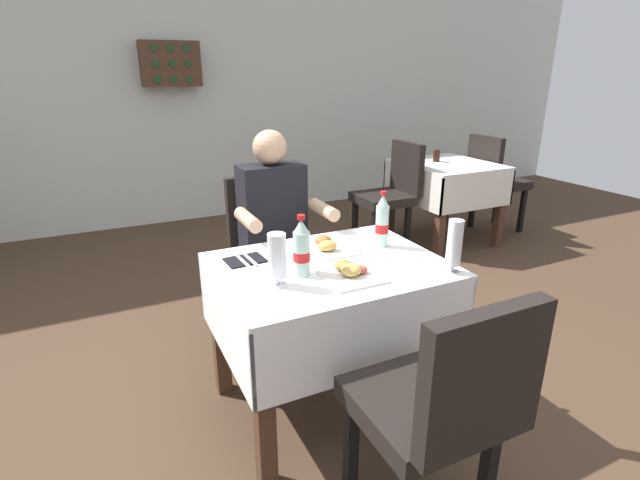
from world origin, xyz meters
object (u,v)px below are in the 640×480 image
main_dining_table (329,301)px  cola_bottle_primary (382,222)px  chair_far_diner_seat (271,249)px  beer_glass_middle (277,258)px  plate_far_diner (326,246)px  background_dining_table (445,183)px  seated_diner_far (276,229)px  plate_near_camera (351,272)px  beer_glass_left (454,246)px  wall_bottle_rack (170,64)px  cola_bottle_secondary (302,249)px  napkin_cutlery_set (245,260)px  background_chair_left (391,190)px  background_chair_right (494,178)px  chair_near_camera_side (440,405)px  background_table_tumbler (437,156)px

main_dining_table → cola_bottle_primary: (0.33, 0.09, 0.31)m
chair_far_diner_seat → beer_glass_middle: chair_far_diner_seat is taller
plate_far_diner → background_dining_table: size_ratio=0.29×
background_dining_table → seated_diner_far: bearing=-154.0°
plate_near_camera → beer_glass_left: beer_glass_left is taller
chair_far_diner_seat → plate_near_camera: bearing=-89.1°
plate_near_camera → wall_bottle_rack: size_ratio=0.41×
cola_bottle_secondary → seated_diner_far: bearing=77.6°
main_dining_table → beer_glass_left: bearing=-36.1°
napkin_cutlery_set → background_dining_table: napkin_cutlery_set is taller
chair_far_diner_seat → background_dining_table: 2.27m
background_chair_left → background_chair_right: size_ratio=1.00×
beer_glass_left → cola_bottle_secondary: size_ratio=0.88×
napkin_cutlery_set → background_chair_right: bearing=26.2°
chair_near_camera_side → background_chair_right: (2.70, 2.47, 0.00)m
beer_glass_left → background_dining_table: 2.61m
main_dining_table → background_chair_right: size_ratio=1.03×
plate_near_camera → plate_far_diner: plate_far_diner is taller
background_dining_table → beer_glass_left: bearing=-129.7°
chair_near_camera_side → background_table_tumbler: size_ratio=8.82×
napkin_cutlery_set → background_chair_left: 2.35m
beer_glass_left → background_chair_left: 2.28m
background_table_tumbler → wall_bottle_rack: size_ratio=0.20×
chair_far_diner_seat → wall_bottle_rack: bearing=91.3°
beer_glass_middle → cola_bottle_primary: cola_bottle_primary is taller
plate_far_diner → beer_glass_middle: bearing=-142.6°
background_dining_table → wall_bottle_rack: wall_bottle_rack is taller
main_dining_table → wall_bottle_rack: wall_bottle_rack is taller
chair_near_camera_side → napkin_cutlery_set: 1.05m
plate_near_camera → background_dining_table: bearing=41.8°
beer_glass_middle → background_chair_left: size_ratio=0.22×
cola_bottle_primary → plate_near_camera: bearing=-140.9°
cola_bottle_primary → background_chair_right: cola_bottle_primary is taller
plate_near_camera → background_dining_table: 2.78m
cola_bottle_primary → background_dining_table: (1.75, 1.59, -0.31)m
plate_near_camera → plate_far_diner: 0.32m
seated_diner_far → plate_near_camera: seated_diner_far is taller
beer_glass_middle → napkin_cutlery_set: bearing=98.1°
chair_near_camera_side → beer_glass_left: bearing=47.8°
napkin_cutlery_set → chair_far_diner_seat: bearing=60.5°
chair_far_diner_seat → napkin_cutlery_set: chair_far_diner_seat is taller
main_dining_table → wall_bottle_rack: bearing=91.0°
plate_near_camera → napkin_cutlery_set: size_ratio=1.20×
main_dining_table → seated_diner_far: 0.69m
plate_near_camera → plate_far_diner: size_ratio=0.91×
background_dining_table → background_chair_right: size_ratio=0.90×
background_dining_table → plate_far_diner: bearing=-142.9°
beer_glass_middle → napkin_cutlery_set: size_ratio=1.12×
cola_bottle_primary → background_table_tumbler: cola_bottle_primary is taller
cola_bottle_primary → background_chair_left: size_ratio=0.28×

